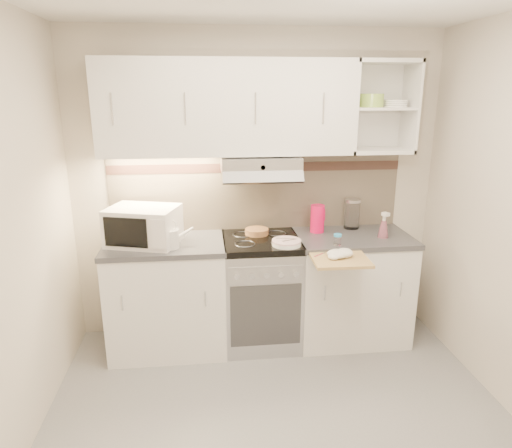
# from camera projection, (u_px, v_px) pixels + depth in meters

# --- Properties ---
(ground) EXTENTS (3.00, 3.00, 0.00)m
(ground) POSITION_uv_depth(u_px,v_px,m) (283.00, 433.00, 2.80)
(ground) COLOR gray
(ground) RESTS_ON ground
(room_shell) EXTENTS (3.04, 2.84, 2.52)m
(room_shell) POSITION_uv_depth(u_px,v_px,m) (277.00, 160.00, 2.69)
(room_shell) COLOR beige
(room_shell) RESTS_ON ground
(base_cabinet_left) EXTENTS (0.90, 0.60, 0.86)m
(base_cabinet_left) POSITION_uv_depth(u_px,v_px,m) (168.00, 298.00, 3.65)
(base_cabinet_left) COLOR white
(base_cabinet_left) RESTS_ON ground
(worktop_left) EXTENTS (0.92, 0.62, 0.04)m
(worktop_left) POSITION_uv_depth(u_px,v_px,m) (165.00, 245.00, 3.52)
(worktop_left) COLOR #47474C
(worktop_left) RESTS_ON base_cabinet_left
(base_cabinet_right) EXTENTS (0.90, 0.60, 0.86)m
(base_cabinet_right) POSITION_uv_depth(u_px,v_px,m) (350.00, 289.00, 3.81)
(base_cabinet_right) COLOR white
(base_cabinet_right) RESTS_ON ground
(worktop_right) EXTENTS (0.92, 0.62, 0.04)m
(worktop_right) POSITION_uv_depth(u_px,v_px,m) (353.00, 238.00, 3.68)
(worktop_right) COLOR #47474C
(worktop_right) RESTS_ON base_cabinet_right
(electric_range) EXTENTS (0.60, 0.60, 0.90)m
(electric_range) POSITION_uv_depth(u_px,v_px,m) (261.00, 291.00, 3.72)
(electric_range) COLOR #B7B7BC
(electric_range) RESTS_ON ground
(microwave) EXTENTS (0.59, 0.50, 0.28)m
(microwave) POSITION_uv_depth(u_px,v_px,m) (143.00, 226.00, 3.44)
(microwave) COLOR silver
(microwave) RESTS_ON worktop_left
(watering_can) EXTENTS (0.25, 0.16, 0.22)m
(watering_can) POSITION_uv_depth(u_px,v_px,m) (171.00, 238.00, 3.37)
(watering_can) COLOR silver
(watering_can) RESTS_ON worktop_left
(plate_stack) EXTENTS (0.22, 0.22, 0.05)m
(plate_stack) POSITION_uv_depth(u_px,v_px,m) (287.00, 243.00, 3.44)
(plate_stack) COLOR white
(plate_stack) RESTS_ON electric_range
(bread_loaf) EXTENTS (0.19, 0.19, 0.05)m
(bread_loaf) POSITION_uv_depth(u_px,v_px,m) (257.00, 232.00, 3.70)
(bread_loaf) COLOR #AF5F3F
(bread_loaf) RESTS_ON electric_range
(pink_pitcher) EXTENTS (0.12, 0.11, 0.23)m
(pink_pitcher) POSITION_uv_depth(u_px,v_px,m) (317.00, 219.00, 3.74)
(pink_pitcher) COLOR #EF0A4E
(pink_pitcher) RESTS_ON worktop_right
(glass_jar) EXTENTS (0.13, 0.13, 0.25)m
(glass_jar) POSITION_uv_depth(u_px,v_px,m) (352.00, 214.00, 3.84)
(glass_jar) COLOR silver
(glass_jar) RESTS_ON worktop_right
(spice_jar) EXTENTS (0.06, 0.06, 0.09)m
(spice_jar) POSITION_uv_depth(u_px,v_px,m) (338.00, 239.00, 3.43)
(spice_jar) COLOR white
(spice_jar) RESTS_ON worktop_right
(spray_bottle) EXTENTS (0.08, 0.08, 0.22)m
(spray_bottle) POSITION_uv_depth(u_px,v_px,m) (384.00, 227.00, 3.61)
(spray_bottle) COLOR pink
(spray_bottle) RESTS_ON worktop_right
(cutting_board) EXTENTS (0.41, 0.37, 0.02)m
(cutting_board) POSITION_uv_depth(u_px,v_px,m) (340.00, 259.00, 3.24)
(cutting_board) COLOR #A1884C
(cutting_board) RESTS_ON base_cabinet_right
(dish_towel) EXTENTS (0.25, 0.21, 0.06)m
(dish_towel) POSITION_uv_depth(u_px,v_px,m) (335.00, 252.00, 3.26)
(dish_towel) COLOR silver
(dish_towel) RESTS_ON cutting_board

